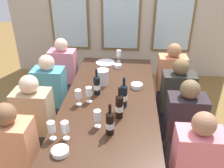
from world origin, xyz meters
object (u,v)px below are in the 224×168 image
wine_bottle_2 (119,106)px  tasting_bowl_2 (60,151)px  wine_bottle_0 (110,123)px  seated_person_2 (36,124)px  seated_person_6 (16,159)px  wine_glass_4 (119,54)px  wine_glass_5 (89,92)px  wine_glass_0 (65,127)px  metal_pitcher (103,77)px  white_plate_0 (105,62)px  seated_person_0 (64,76)px  seated_person_4 (51,98)px  dining_table (111,101)px  tasting_bowl_1 (118,66)px  wine_glass_1 (51,128)px  tasting_bowl_0 (137,86)px  seated_person_3 (183,130)px  seated_person_1 (170,83)px  wine_bottle_3 (97,85)px  seated_person_5 (176,103)px  wine_glass_2 (97,116)px  wine_glass_3 (78,95)px  wine_bottle_1 (124,95)px

wine_bottle_2 → tasting_bowl_2: bearing=-129.9°
wine_bottle_0 → seated_person_2: bearing=157.9°
seated_person_6 → seated_person_2: bearing=90.0°
wine_glass_4 → wine_glass_5: size_ratio=1.00×
wine_glass_0 → seated_person_2: 0.72m
metal_pitcher → white_plate_0: bearing=93.3°
seated_person_0 → seated_person_4: same height
wine_glass_5 → tasting_bowl_2: bearing=-97.5°
seated_person_2 → metal_pitcher: bearing=40.9°
tasting_bowl_2 → seated_person_2: size_ratio=0.13×
dining_table → tasting_bowl_1: bearing=87.7°
white_plate_0 → wine_glass_1: bearing=-99.3°
tasting_bowl_2 → tasting_bowl_0: bearing=61.5°
seated_person_3 → white_plate_0: bearing=128.3°
seated_person_1 → seated_person_3: bearing=-90.0°
wine_bottle_3 → seated_person_0: bearing=126.7°
seated_person_5 → white_plate_0: bearing=144.3°
seated_person_5 → wine_glass_5: bearing=-159.0°
wine_glass_2 → wine_glass_3: bearing=125.5°
dining_table → seated_person_1: seated_person_1 is taller
dining_table → seated_person_2: size_ratio=2.00×
seated_person_0 → seated_person_1: 1.57m
wine_bottle_1 → seated_person_6: bearing=-146.6°
seated_person_4 → white_plate_0: bearing=47.8°
dining_table → seated_person_1: 1.12m
white_plate_0 → wine_glass_0: wine_glass_0 is taller
seated_person_6 → seated_person_4: bearing=90.0°
seated_person_2 → seated_person_4: 0.54m
wine_bottle_0 → wine_glass_5: 0.57m
wine_glass_1 → seated_person_4: 1.10m
seated_person_1 → seated_person_5: size_ratio=1.00×
wine_glass_2 → seated_person_3: (0.85, 0.28, -0.33)m
wine_bottle_1 → tasting_bowl_1: wine_bottle_1 is taller
tasting_bowl_1 → tasting_bowl_2: (-0.35, -1.70, -0.00)m
white_plate_0 → wine_glass_4: (0.19, 0.08, 0.11)m
wine_bottle_1 → wine_glass_2: size_ratio=1.89×
seated_person_3 → seated_person_4: 1.65m
tasting_bowl_2 → seated_person_4: size_ratio=0.13×
wine_glass_5 → seated_person_6: seated_person_6 is taller
tasting_bowl_0 → wine_glass_2: 0.85m
wine_glass_2 → seated_person_3: 0.96m
wine_bottle_0 → seated_person_5: bearing=50.6°
wine_glass_3 → seated_person_2: seated_person_2 is taller
wine_glass_3 → wine_glass_4: size_ratio=1.00×
wine_bottle_2 → seated_person_3: size_ratio=0.30×
wine_glass_3 → seated_person_0: seated_person_0 is taller
wine_glass_2 → dining_table: bearing=82.8°
wine_glass_2 → seated_person_4: 1.12m
wine_bottle_3 → tasting_bowl_2: size_ratio=2.15×
metal_pitcher → seated_person_2: (-0.66, -0.57, -0.31)m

